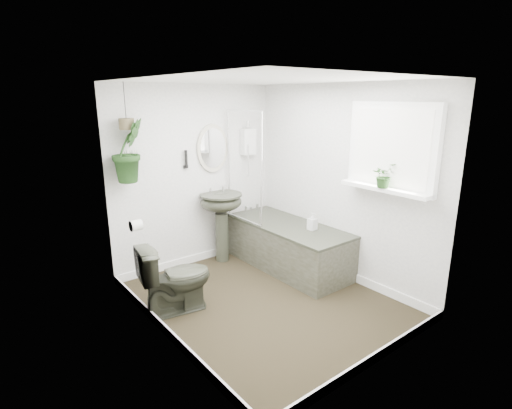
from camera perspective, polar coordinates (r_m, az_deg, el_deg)
floor at (r=4.49m, az=1.22°, el=-13.59°), size 2.30×2.80×0.02m
ceiling at (r=3.93m, az=1.42°, el=17.53°), size 2.30×2.80×0.02m
wall_back at (r=5.20m, az=-8.63°, el=3.94°), size 2.30×0.02×2.30m
wall_front at (r=3.14m, az=17.89°, el=-4.12°), size 2.30×0.02×2.30m
wall_left at (r=3.46m, az=-13.70°, el=-2.03°), size 0.02×2.80×2.30m
wall_right at (r=4.86m, az=11.96°, el=2.99°), size 0.02×2.80×2.30m
skirting at (r=4.46m, az=1.22°, el=-12.91°), size 2.30×2.80×0.10m
bathtub at (r=5.18m, az=4.60°, el=-5.88°), size 0.72×1.72×0.58m
bath_screen at (r=5.08m, az=-1.69°, el=5.33°), size 0.04×0.72×1.40m
shower_box at (r=5.51m, az=-1.11°, el=8.96°), size 0.20×0.10×0.35m
oval_mirror at (r=5.23m, az=-6.17°, el=7.99°), size 0.46×0.03×0.62m
wall_sconce at (r=5.04m, az=-9.95°, el=6.42°), size 0.04×0.04×0.22m
toilet_roll_holder at (r=4.18m, az=-16.78°, el=-2.87°), size 0.11×0.11×0.11m
window_recess at (r=4.31m, az=18.88°, el=7.74°), size 0.08×1.00×0.90m
window_sill at (r=4.32m, az=17.90°, el=2.17°), size 0.18×1.00×0.04m
window_blinds at (r=4.27m, az=18.55°, el=7.70°), size 0.01×0.86×0.76m
toilet at (r=4.20m, az=-11.43°, el=-10.25°), size 0.78×0.53×0.73m
pedestal_sink at (r=5.33m, az=-4.91°, el=-3.27°), size 0.64×0.57×0.93m
sill_plant at (r=4.25m, az=17.78°, el=4.00°), size 0.24×0.21×0.26m
hanging_plant at (r=4.61m, az=-17.71°, el=7.34°), size 0.46×0.41×0.69m
soap_bottle at (r=4.89m, az=8.05°, el=-2.40°), size 0.10×0.10×0.21m
hanging_pot at (r=4.58m, az=-18.00°, el=10.90°), size 0.16×0.16×0.12m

